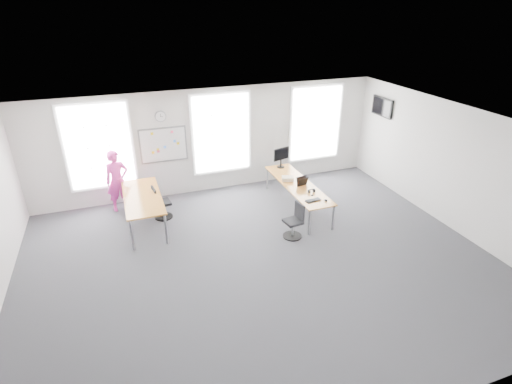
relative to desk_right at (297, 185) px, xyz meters
name	(u,v)px	position (x,y,z in m)	size (l,w,h in m)	color
floor	(260,263)	(-1.84, -2.06, -0.65)	(10.00, 10.00, 0.00)	#2B2B30
ceiling	(260,129)	(-1.84, -2.06, 2.35)	(10.00, 10.00, 0.00)	white
wall_back	(211,141)	(-1.84, 1.94, 0.85)	(10.00, 10.00, 0.00)	silver
wall_front	(380,350)	(-1.84, -6.06, 0.85)	(10.00, 10.00, 0.00)	silver
wall_right	(456,169)	(3.16, -2.06, 0.85)	(10.00, 10.00, 0.00)	silver
window_left	(99,147)	(-4.84, 1.91, 1.05)	(1.60, 0.06, 2.20)	white
window_mid	(221,133)	(-1.54, 1.91, 1.05)	(1.60, 0.06, 2.20)	white
window_right	(315,123)	(1.46, 1.91, 1.05)	(1.60, 0.06, 2.20)	white
desk_right	(297,185)	(0.00, 0.00, 0.00)	(0.77, 2.88, 0.70)	gold
desk_left	(143,199)	(-3.99, 0.43, 0.08)	(0.88, 2.21, 0.81)	gold
chair_right	(295,222)	(-0.69, -1.33, -0.28)	(0.46, 0.46, 0.86)	black
chair_left	(160,204)	(-3.56, 0.67, -0.27)	(0.47, 0.47, 0.88)	black
person	(117,181)	(-4.52, 1.53, 0.18)	(0.61, 0.40, 1.67)	#F03BAE
whiteboard	(163,145)	(-3.19, 1.91, 0.90)	(1.20, 0.03, 0.90)	silver
wall_clock	(160,116)	(-3.19, 1.91, 1.70)	(0.30, 0.30, 0.04)	gray
tv	(382,107)	(3.11, 0.94, 1.65)	(0.06, 0.90, 0.55)	black
keyboard	(313,200)	(-0.07, -1.03, 0.06)	(0.41, 0.14, 0.02)	black
mouse	(326,200)	(0.21, -1.16, 0.07)	(0.07, 0.12, 0.04)	black
lens_cap	(312,195)	(0.05, -0.76, 0.05)	(0.06, 0.06, 0.01)	black
headphones	(311,191)	(0.10, -0.61, 0.09)	(0.18, 0.10, 0.11)	black
laptop_sleeve	(302,181)	(0.06, -0.14, 0.17)	(0.31, 0.21, 0.25)	black
paper_stack	(288,179)	(-0.16, 0.30, 0.10)	(0.31, 0.23, 0.11)	beige
monitor	(281,156)	(0.04, 1.22, 0.41)	(0.53, 0.22, 0.60)	black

